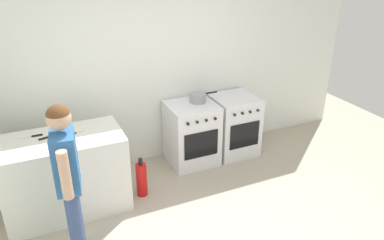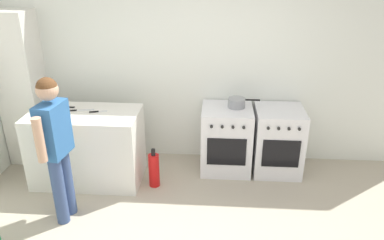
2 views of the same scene
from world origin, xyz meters
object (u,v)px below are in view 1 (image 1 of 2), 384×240
oven_left (192,133)px  knife_paring (74,134)px  person (67,172)px  knife_chef (52,136)px  fire_extinguisher (142,179)px  oven_right (233,125)px  pot (198,98)px  knife_utility (31,137)px

oven_left → knife_paring: (-1.55, -0.34, 0.48)m
knife_paring → person: person is taller
knife_chef → fire_extinguisher: (0.89, -0.16, -0.69)m
oven_right → knife_paring: knife_paring is taller
pot → knife_chef: bearing=-169.0°
knife_chef → person: 0.83m
pot → person: (-1.83, -1.19, 0.02)m
knife_utility → fire_extinguisher: size_ratio=0.50×
knife_chef → knife_utility: (-0.21, 0.08, 0.00)m
oven_right → fire_extinguisher: (-1.52, -0.48, -0.21)m
pot → knife_chef: pot is taller
pot → knife_paring: bearing=-166.6°
pot → knife_utility: (-2.08, -0.28, -0.01)m
knife_utility → oven_left: bearing=6.7°
pot → knife_chef: size_ratio=1.28×
oven_left → knife_paring: 1.66m
knife_chef → knife_paring: bearing=-8.1°
oven_right → knife_utility: (-2.62, -0.23, 0.48)m
knife_paring → person: bearing=-101.9°
oven_right → knife_chef: (-2.42, -0.31, 0.48)m
oven_left → knife_chef: bearing=-169.9°
oven_left → pot: bearing=24.1°
knife_chef → knife_paring: 0.22m
knife_chef → pot: bearing=11.0°
knife_chef → fire_extinguisher: size_ratio=0.62×
person → knife_paring: bearing=78.1°
oven_left → knife_chef: (-1.76, -0.31, 0.48)m
knife_utility → fire_extinguisher: 1.32m
oven_right → knife_utility: bearing=-175.0°
oven_left → fire_extinguisher: oven_left is taller
oven_left → oven_right: bearing=-0.0°
oven_left → person: (-1.71, -1.14, 0.50)m
knife_utility → fire_extinguisher: (1.10, -0.25, -0.69)m
oven_left → fire_extinguisher: size_ratio=1.70×
knife_paring → fire_extinguisher: size_ratio=0.42×
oven_left → person: 2.12m
knife_utility → knife_paring: size_ratio=1.20×
oven_left → person: bearing=-146.4°
knife_paring → pot: bearing=13.4°
knife_utility → knife_paring: bearing=-14.9°
pot → knife_paring: (-1.66, -0.39, -0.00)m
oven_right → person: (-2.37, -1.14, 0.50)m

